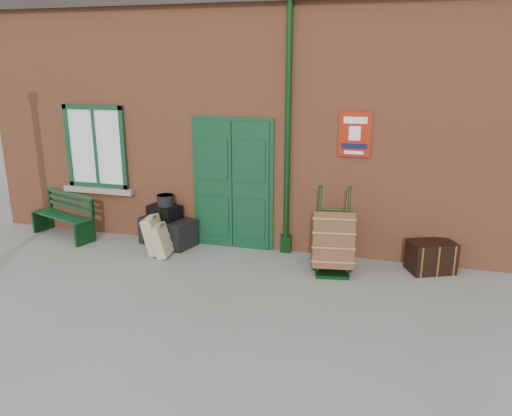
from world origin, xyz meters
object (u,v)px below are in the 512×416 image
(porter_trolley, at_px, (333,241))
(dark_trunk, at_px, (431,257))
(bench, at_px, (65,214))
(houdini_trunk, at_px, (168,231))

(porter_trolley, xyz_separation_m, dark_trunk, (1.47, 0.40, -0.26))
(porter_trolley, bearing_deg, dark_trunk, 6.41)
(bench, distance_m, dark_trunk, 6.45)
(bench, bearing_deg, porter_trolley, 16.36)
(bench, xyz_separation_m, porter_trolley, (4.98, -0.28, 0.08))
(houdini_trunk, relative_size, dark_trunk, 1.42)
(porter_trolley, bearing_deg, houdini_trunk, 163.63)
(houdini_trunk, bearing_deg, dark_trunk, 16.71)
(bench, height_order, houdini_trunk, bench)
(bench, relative_size, porter_trolley, 1.10)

